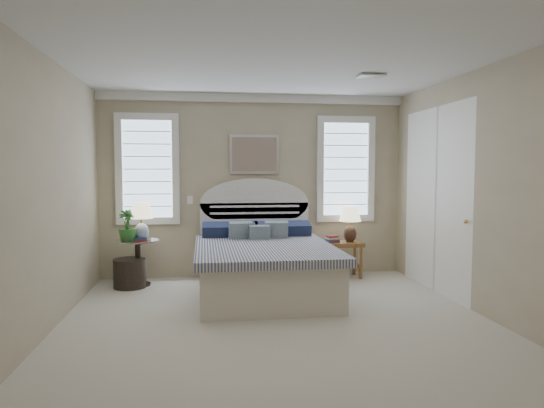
{
  "coord_description": "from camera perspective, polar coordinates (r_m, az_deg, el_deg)",
  "views": [
    {
      "loc": [
        -0.75,
        -4.71,
        1.58
      ],
      "look_at": [
        0.06,
        1.0,
        1.18
      ],
      "focal_mm": 32.0,
      "sensor_mm": 36.0,
      "label": 1
    }
  ],
  "objects": [
    {
      "name": "switch_plate",
      "position": [
        7.21,
        -9.62,
        0.49
      ],
      "size": [
        0.08,
        0.01,
        0.12
      ],
      "primitive_type": "cube",
      "color": "white",
      "rests_on": "wall_back"
    },
    {
      "name": "potted_plant",
      "position": [
        6.74,
        -16.63,
        -2.47
      ],
      "size": [
        0.3,
        0.3,
        0.43
      ],
      "primitive_type": "imported",
      "rotation": [
        0.0,
        0.0,
        0.31
      ],
      "color": "#3D722D",
      "rests_on": "side_table_left"
    },
    {
      "name": "floor",
      "position": [
        5.03,
        0.96,
        -14.36
      ],
      "size": [
        4.5,
        5.0,
        0.01
      ],
      "primitive_type": "cube",
      "color": "beige",
      "rests_on": "ground"
    },
    {
      "name": "books_right",
      "position": [
        7.13,
        7.11,
        -4.15
      ],
      "size": [
        0.21,
        0.18,
        0.1
      ],
      "rotation": [
        0.0,
        0.0,
        0.24
      ],
      "color": "maroon",
      "rests_on": "nightstand_right"
    },
    {
      "name": "books_left",
      "position": [
        6.79,
        -15.2,
        -4.03
      ],
      "size": [
        0.19,
        0.16,
        0.05
      ],
      "rotation": [
        0.0,
        0.0,
        0.24
      ],
      "color": "maroon",
      "rests_on": "side_table_left"
    },
    {
      "name": "window_left",
      "position": [
        7.24,
        -14.42,
        4.0
      ],
      "size": [
        0.9,
        0.06,
        1.6
      ],
      "primitive_type": "cube",
      "color": "silver",
      "rests_on": "wall_back"
    },
    {
      "name": "lamp_left",
      "position": [
        6.82,
        -15.12,
        -1.5
      ],
      "size": [
        0.38,
        0.38,
        0.52
      ],
      "rotation": [
        0.0,
        0.0,
        0.22
      ],
      "color": "silver",
      "rests_on": "side_table_left"
    },
    {
      "name": "side_table_left",
      "position": [
        6.93,
        -15.47,
        -6.11
      ],
      "size": [
        0.56,
        0.56,
        0.63
      ],
      "color": "black",
      "rests_on": "floor"
    },
    {
      "name": "lamp_right",
      "position": [
        7.21,
        9.17,
        -1.88
      ],
      "size": [
        0.37,
        0.37,
        0.53
      ],
      "rotation": [
        0.0,
        0.0,
        0.17
      ],
      "color": "black",
      "rests_on": "nightstand_right"
    },
    {
      "name": "painting",
      "position": [
        7.22,
        -2.08,
        5.87
      ],
      "size": [
        0.74,
        0.04,
        0.58
      ],
      "primitive_type": "cube",
      "color": "silver",
      "rests_on": "wall_back"
    },
    {
      "name": "wall_right",
      "position": [
        5.59,
        24.41,
        1.24
      ],
      "size": [
        0.02,
        5.0,
        2.7
      ],
      "primitive_type": "cube",
      "color": "tan",
      "rests_on": "floor"
    },
    {
      "name": "hvac_vent",
      "position": [
        5.95,
        11.61,
        14.53
      ],
      "size": [
        0.3,
        0.2,
        0.02
      ],
      "primitive_type": "cube",
      "color": "#B2B2B2",
      "rests_on": "ceiling"
    },
    {
      "name": "bed",
      "position": [
        6.33,
        -1.1,
        -6.92
      ],
      "size": [
        1.72,
        2.28,
        1.47
      ],
      "color": "silver",
      "rests_on": "floor"
    },
    {
      "name": "nightstand_right",
      "position": [
        7.26,
        8.51,
        -5.55
      ],
      "size": [
        0.5,
        0.4,
        0.53
      ],
      "color": "brown",
      "rests_on": "floor"
    },
    {
      "name": "window_right",
      "position": [
        7.51,
        8.62,
        4.08
      ],
      "size": [
        0.9,
        0.06,
        1.6
      ],
      "primitive_type": "cube",
      "color": "silver",
      "rests_on": "wall_back"
    },
    {
      "name": "wall_back",
      "position": [
        7.26,
        -2.11,
        2.15
      ],
      "size": [
        4.5,
        0.02,
        2.7
      ],
      "primitive_type": "cube",
      "color": "tan",
      "rests_on": "floor"
    },
    {
      "name": "closet_door",
      "position": [
        6.63,
        18.67,
        0.47
      ],
      "size": [
        0.02,
        1.8,
        2.4
      ],
      "primitive_type": "cube",
      "color": "white",
      "rests_on": "floor"
    },
    {
      "name": "floor_pot",
      "position": [
        6.88,
        -16.39,
        -7.81
      ],
      "size": [
        0.54,
        0.54,
        0.39
      ],
      "primitive_type": "cylinder",
      "rotation": [
        0.0,
        0.0,
        -0.3
      ],
      "color": "black",
      "rests_on": "floor"
    },
    {
      "name": "crown_molding",
      "position": [
        7.29,
        -2.1,
        12.33
      ],
      "size": [
        4.5,
        0.08,
        0.12
      ],
      "primitive_type": "cube",
      "color": "white",
      "rests_on": "wall_back"
    },
    {
      "name": "ceiling",
      "position": [
        4.9,
        1.0,
        17.16
      ],
      "size": [
        4.5,
        5.0,
        0.01
      ],
      "primitive_type": "cube",
      "color": "silver",
      "rests_on": "wall_back"
    },
    {
      "name": "wall_left",
      "position": [
        4.95,
        -25.68,
        0.89
      ],
      "size": [
        0.02,
        5.0,
        2.7
      ],
      "primitive_type": "cube",
      "color": "tan",
      "rests_on": "floor"
    }
  ]
}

